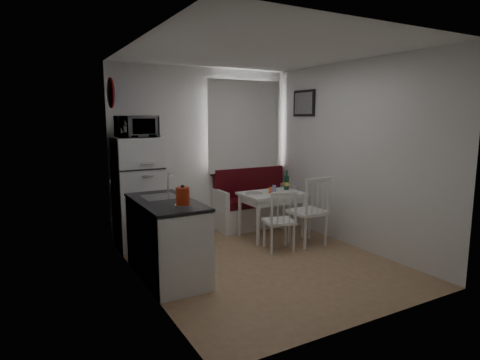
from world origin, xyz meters
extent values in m
cube|color=#A47757|center=(0.00, 0.00, 0.00)|extent=(3.00, 3.50, 0.02)
cube|color=white|center=(0.00, 0.00, 2.60)|extent=(3.00, 3.50, 0.02)
cube|color=white|center=(0.00, 1.75, 1.30)|extent=(3.00, 0.02, 2.60)
cube|color=white|center=(0.00, -1.75, 1.30)|extent=(3.00, 0.02, 2.60)
cube|color=white|center=(-1.50, 0.00, 1.30)|extent=(0.02, 3.50, 2.60)
cube|color=white|center=(1.50, 0.00, 1.30)|extent=(0.02, 3.50, 2.60)
cube|color=white|center=(0.70, 1.72, 1.62)|extent=(1.22, 0.06, 1.47)
cube|color=white|center=(0.70, 1.65, 1.68)|extent=(1.35, 0.02, 1.50)
cube|color=white|center=(-1.20, 0.15, 0.43)|extent=(0.60, 1.30, 0.86)
cube|color=black|center=(-1.20, 0.15, 0.89)|extent=(0.62, 1.32, 0.03)
cube|color=#99999E|center=(-1.18, 0.40, 0.85)|extent=(0.40, 0.40, 0.10)
cylinder|color=silver|center=(-1.02, 0.58, 1.03)|extent=(0.02, 0.02, 0.26)
cylinder|color=navy|center=(-1.47, 1.45, 2.15)|extent=(0.03, 0.40, 0.40)
cube|color=black|center=(1.48, 1.10, 2.05)|extent=(0.04, 0.52, 0.42)
cube|color=white|center=(0.80, 1.48, 0.19)|extent=(1.37, 0.53, 0.38)
cube|color=#520A11|center=(0.80, 1.48, 0.44)|extent=(1.31, 0.49, 0.13)
cube|color=#520A11|center=(0.80, 1.68, 0.74)|extent=(1.31, 0.11, 0.49)
cube|color=white|center=(0.72, 0.87, 0.67)|extent=(0.92, 0.65, 0.04)
cube|color=white|center=(0.72, 0.87, 0.60)|extent=(0.83, 0.56, 0.11)
cylinder|color=white|center=(0.72, 0.87, 0.33)|extent=(0.06, 0.06, 0.66)
cube|color=white|center=(0.47, 0.30, 0.41)|extent=(0.47, 0.46, 0.04)
cube|color=white|center=(0.47, 0.13, 0.63)|extent=(0.38, 0.13, 0.41)
cube|color=white|center=(0.97, 0.30, 0.48)|extent=(0.48, 0.46, 0.04)
cube|color=white|center=(0.97, 0.10, 0.75)|extent=(0.45, 0.06, 0.49)
cube|color=white|center=(-1.18, 1.40, 0.78)|extent=(0.62, 0.62, 1.56)
imported|color=white|center=(-1.18, 1.35, 1.70)|extent=(0.53, 0.36, 0.29)
cylinder|color=red|center=(-1.15, -0.27, 1.01)|extent=(0.17, 0.17, 0.23)
cylinder|color=#FF612A|center=(0.67, 0.82, 0.74)|extent=(0.06, 0.06, 0.09)
cylinder|color=#86A6E4|center=(0.80, 0.92, 0.74)|extent=(0.06, 0.06, 0.10)
cylinder|color=white|center=(0.42, 0.89, 0.70)|extent=(0.26, 0.26, 0.02)
camera|label=1|loc=(-2.62, -4.14, 1.84)|focal=30.00mm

